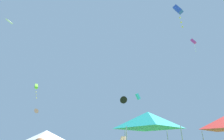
{
  "coord_description": "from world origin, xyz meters",
  "views": [
    {
      "loc": [
        0.36,
        -4.81,
        1.56
      ],
      "look_at": [
        -0.5,
        15.73,
        10.67
      ],
      "focal_mm": 27.42,
      "sensor_mm": 36.0,
      "label": 1
    }
  ],
  "objects": [
    {
      "name": "canopy_tent_white",
      "position": [
        -6.33,
        11.54,
        2.42
      ],
      "size": [
        2.66,
        2.66,
        2.85
      ],
      "color": "#9E9EA3",
      "rests_on": "ground"
    },
    {
      "name": "kite_magenta_box",
      "position": [
        15.65,
        25.18,
        20.85
      ],
      "size": [
        1.08,
        0.95,
        2.82
      ],
      "color": "#D6389E"
    },
    {
      "name": "kite_white_diamond",
      "position": [
        -13.91,
        12.62,
        16.61
      ],
      "size": [
        1.06,
        0.84,
        0.71
      ],
      "color": "white"
    },
    {
      "name": "kite_lime_box",
      "position": [
        -7.4,
        10.19,
        6.63
      ],
      "size": [
        0.56,
        0.65,
        1.42
      ],
      "color": "#75D138"
    },
    {
      "name": "canopy_tent_teal",
      "position": [
        2.31,
        7.18,
        3.14
      ],
      "size": [
        3.45,
        3.45,
        3.69
      ],
      "color": "#9E9EA3",
      "rests_on": "ground"
    },
    {
      "name": "kite_blue_box",
      "position": [
        8.09,
        12.35,
        17.39
      ],
      "size": [
        1.2,
        1.11,
        3.28
      ],
      "color": "blue"
    },
    {
      "name": "kite_pink_delta",
      "position": [
        -14.38,
        25.39,
        7.25
      ],
      "size": [
        1.01,
        0.78,
        0.81
      ],
      "color": "pink"
    },
    {
      "name": "kite_cyan_box",
      "position": [
        3.86,
        26.13,
        9.84
      ],
      "size": [
        1.02,
        0.85,
        1.2
      ],
      "color": "#2DB7CC"
    },
    {
      "name": "kite_black_delta",
      "position": [
        1.17,
        25.82,
        9.19
      ],
      "size": [
        1.52,
        1.12,
        1.29
      ],
      "color": "black"
    }
  ]
}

